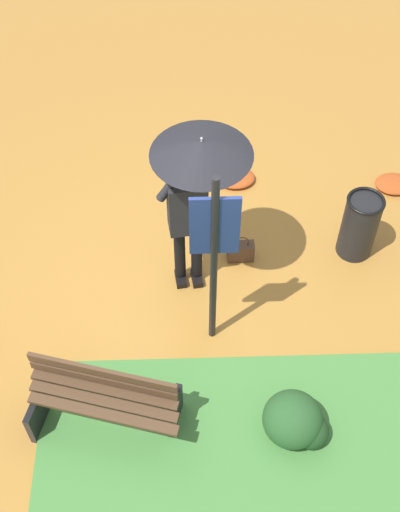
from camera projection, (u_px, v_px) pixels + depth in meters
The scene contains 9 objects.
ground_plane at pixel (178, 289), 7.50m from camera, with size 18.00×18.00×0.00m, color #B27A33.
person_with_umbrella at pixel (195, 178), 6.39m from camera, with size 0.96×0.96×2.04m.
info_sign_post at pixel (214, 246), 6.01m from camera, with size 0.44×0.07×2.30m.
handbag at pixel (241, 251), 7.67m from camera, with size 0.30×0.15×0.37m.
park_bench at pixel (104, 401), 6.21m from camera, with size 1.43×0.73×0.75m.
trash_bin at pixel (359, 226), 7.52m from camera, with size 0.42×0.42×0.83m.
shrub_cluster at pixel (296, 422), 6.27m from camera, with size 0.62×0.56×0.50m.
leaf_pile_near_person at pixel (394, 184), 8.44m from camera, with size 0.47×0.38×0.10m.
leaf_pile_by_bench at pixel (235, 178), 8.50m from camera, with size 0.49×0.39×0.11m.
Camera 1 is at (0.11, -4.40, 6.09)m, focal length 47.72 mm.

